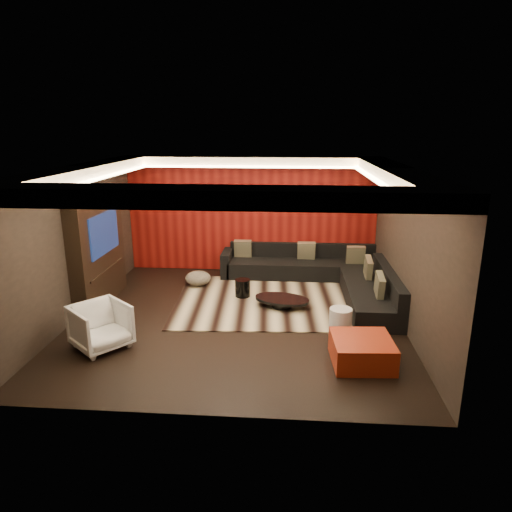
# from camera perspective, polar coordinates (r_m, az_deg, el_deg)

# --- Properties ---
(floor) EXTENTS (6.00, 6.00, 0.02)m
(floor) POSITION_cam_1_polar(r_m,az_deg,el_deg) (8.64, -2.31, -7.83)
(floor) COLOR black
(floor) RESTS_ON ground
(ceiling) EXTENTS (6.00, 6.00, 0.02)m
(ceiling) POSITION_cam_1_polar(r_m,az_deg,el_deg) (7.94, -2.54, 11.14)
(ceiling) COLOR silver
(ceiling) RESTS_ON ground
(wall_back) EXTENTS (6.00, 0.02, 2.80)m
(wall_back) POSITION_cam_1_polar(r_m,az_deg,el_deg) (11.10, -0.59, 5.19)
(wall_back) COLOR black
(wall_back) RESTS_ON ground
(wall_left) EXTENTS (0.02, 6.00, 2.80)m
(wall_left) POSITION_cam_1_polar(r_m,az_deg,el_deg) (9.03, -21.75, 1.53)
(wall_left) COLOR black
(wall_left) RESTS_ON ground
(wall_right) EXTENTS (0.02, 6.00, 2.80)m
(wall_right) POSITION_cam_1_polar(r_m,az_deg,el_deg) (8.38, 18.49, 0.78)
(wall_right) COLOR black
(wall_right) RESTS_ON ground
(red_feature_wall) EXTENTS (5.98, 0.05, 2.78)m
(red_feature_wall) POSITION_cam_1_polar(r_m,az_deg,el_deg) (11.06, -0.61, 5.15)
(red_feature_wall) COLOR #6B0C0A
(red_feature_wall) RESTS_ON ground
(soffit_back) EXTENTS (6.00, 0.60, 0.22)m
(soffit_back) POSITION_cam_1_polar(r_m,az_deg,el_deg) (10.62, -0.76, 11.73)
(soffit_back) COLOR silver
(soffit_back) RESTS_ON ground
(soffit_front) EXTENTS (6.00, 0.60, 0.22)m
(soffit_front) POSITION_cam_1_polar(r_m,az_deg,el_deg) (5.30, -6.05, 7.35)
(soffit_front) COLOR silver
(soffit_front) RESTS_ON ground
(soffit_left) EXTENTS (0.60, 4.80, 0.22)m
(soffit_left) POSITION_cam_1_polar(r_m,az_deg,el_deg) (8.69, -20.76, 9.77)
(soffit_left) COLOR silver
(soffit_left) RESTS_ON ground
(soffit_right) EXTENTS (0.60, 4.80, 0.22)m
(soffit_right) POSITION_cam_1_polar(r_m,az_deg,el_deg) (8.08, 17.14, 9.70)
(soffit_right) COLOR silver
(soffit_right) RESTS_ON ground
(cove_back) EXTENTS (4.80, 0.08, 0.04)m
(cove_back) POSITION_cam_1_polar(r_m,az_deg,el_deg) (10.29, -0.93, 11.09)
(cove_back) COLOR #FFD899
(cove_back) RESTS_ON ground
(cove_front) EXTENTS (4.80, 0.08, 0.04)m
(cove_front) POSITION_cam_1_polar(r_m,az_deg,el_deg) (5.64, -5.40, 6.97)
(cove_front) COLOR #FFD899
(cove_front) RESTS_ON ground
(cove_left) EXTENTS (0.08, 4.80, 0.04)m
(cove_left) POSITION_cam_1_polar(r_m,az_deg,el_deg) (8.56, -18.62, 9.28)
(cove_left) COLOR #FFD899
(cove_left) RESTS_ON ground
(cove_right) EXTENTS (0.08, 4.80, 0.04)m
(cove_right) POSITION_cam_1_polar(r_m,az_deg,el_deg) (8.02, 14.68, 9.19)
(cove_right) COLOR #FFD899
(cove_right) RESTS_ON ground
(tv_surround) EXTENTS (0.30, 2.00, 2.20)m
(tv_surround) POSITION_cam_1_polar(r_m,az_deg,el_deg) (9.57, -19.17, 0.69)
(tv_surround) COLOR black
(tv_surround) RESTS_ON ground
(tv_screen) EXTENTS (0.04, 1.30, 0.80)m
(tv_screen) POSITION_cam_1_polar(r_m,az_deg,el_deg) (9.42, -18.47, 2.72)
(tv_screen) COLOR black
(tv_screen) RESTS_ON ground
(tv_shelf) EXTENTS (0.04, 1.60, 0.04)m
(tv_shelf) POSITION_cam_1_polar(r_m,az_deg,el_deg) (9.61, -18.08, -1.63)
(tv_shelf) COLOR black
(tv_shelf) RESTS_ON ground
(rug) EXTENTS (4.16, 3.21, 0.02)m
(rug) POSITION_cam_1_polar(r_m,az_deg,el_deg) (9.45, 2.32, -5.56)
(rug) COLOR beige
(rug) RESTS_ON floor
(coffee_table) EXTENTS (1.35, 1.35, 0.18)m
(coffee_table) POSITION_cam_1_polar(r_m,az_deg,el_deg) (9.08, 3.27, -5.80)
(coffee_table) COLOR black
(coffee_table) RESTS_ON rug
(drum_stool) EXTENTS (0.40, 0.40, 0.37)m
(drum_stool) POSITION_cam_1_polar(r_m,az_deg,el_deg) (9.58, -1.69, -4.00)
(drum_stool) COLOR black
(drum_stool) RESTS_ON rug
(striped_pouf) EXTENTS (0.67, 0.67, 0.31)m
(striped_pouf) POSITION_cam_1_polar(r_m,az_deg,el_deg) (10.34, -7.25, -2.77)
(striped_pouf) COLOR beige
(striped_pouf) RESTS_ON rug
(white_side_table) EXTENTS (0.45, 0.45, 0.48)m
(white_side_table) POSITION_cam_1_polar(r_m,az_deg,el_deg) (8.02, 10.50, -8.09)
(white_side_table) COLOR silver
(white_side_table) RESTS_ON floor
(orange_ottoman) EXTENTS (0.94, 0.94, 0.39)m
(orange_ottoman) POSITION_cam_1_polar(r_m,az_deg,el_deg) (7.22, 13.09, -11.49)
(orange_ottoman) COLOR #AD2616
(orange_ottoman) RESTS_ON floor
(armchair) EXTENTS (1.14, 1.13, 0.74)m
(armchair) POSITION_cam_1_polar(r_m,az_deg,el_deg) (7.82, -18.83, -8.33)
(armchair) COLOR white
(armchair) RESTS_ON floor
(sectional_sofa) EXTENTS (3.65, 3.50, 0.75)m
(sectional_sofa) POSITION_cam_1_polar(r_m,az_deg,el_deg) (10.26, 8.57, -2.46)
(sectional_sofa) COLOR black
(sectional_sofa) RESTS_ON floor
(throw_pillows) EXTENTS (3.08, 2.80, 0.50)m
(throw_pillows) POSITION_cam_1_polar(r_m,az_deg,el_deg) (10.18, 8.83, -0.51)
(throw_pillows) COLOR tan
(throw_pillows) RESTS_ON sectional_sofa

